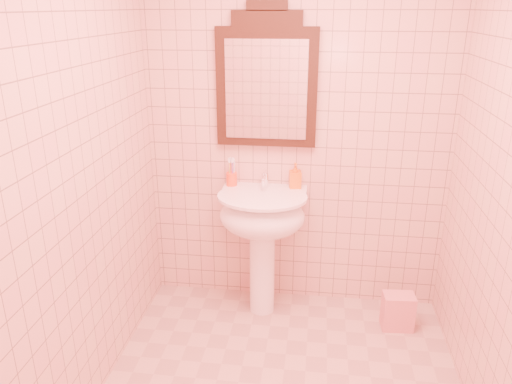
# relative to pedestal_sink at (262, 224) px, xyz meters

# --- Properties ---
(back_wall) EXTENTS (2.00, 0.02, 2.50)m
(back_wall) POSITION_rel_pedestal_sink_xyz_m (0.20, 0.23, 0.59)
(back_wall) COLOR #DAAE98
(back_wall) RESTS_ON floor
(pedestal_sink) EXTENTS (0.58, 0.58, 0.86)m
(pedestal_sink) POSITION_rel_pedestal_sink_xyz_m (0.00, 0.00, 0.00)
(pedestal_sink) COLOR white
(pedestal_sink) RESTS_ON floor
(faucet) EXTENTS (0.04, 0.16, 0.11)m
(faucet) POSITION_rel_pedestal_sink_xyz_m (-0.00, 0.14, 0.26)
(faucet) COLOR white
(faucet) RESTS_ON pedestal_sink
(mirror) EXTENTS (0.64, 0.06, 0.90)m
(mirror) POSITION_rel_pedestal_sink_xyz_m (0.00, 0.20, 0.89)
(mirror) COLOR black
(mirror) RESTS_ON back_wall
(toothbrush_cup) EXTENTS (0.07, 0.07, 0.17)m
(toothbrush_cup) POSITION_rel_pedestal_sink_xyz_m (-0.23, 0.16, 0.25)
(toothbrush_cup) COLOR #FF3E15
(toothbrush_cup) RESTS_ON pedestal_sink
(soap_dispenser) EXTENTS (0.09, 0.09, 0.17)m
(soap_dispenser) POSITION_rel_pedestal_sink_xyz_m (0.20, 0.17, 0.29)
(soap_dispenser) COLOR orange
(soap_dispenser) RESTS_ON pedestal_sink
(towel) EXTENTS (0.21, 0.15, 0.25)m
(towel) POSITION_rel_pedestal_sink_xyz_m (0.91, -0.09, -0.54)
(towel) COLOR #CC7881
(towel) RESTS_ON floor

